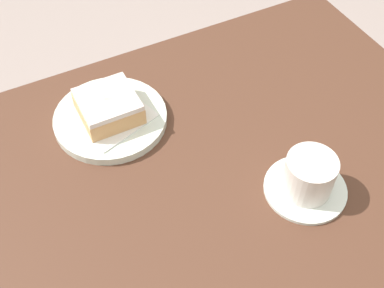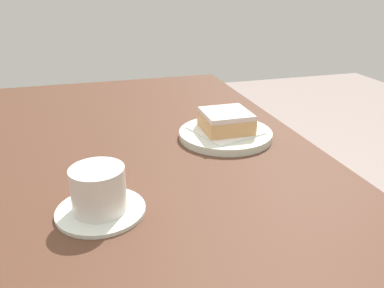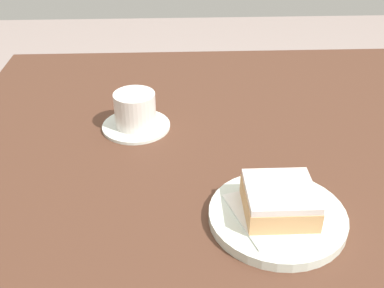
{
  "view_description": "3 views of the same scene",
  "coord_description": "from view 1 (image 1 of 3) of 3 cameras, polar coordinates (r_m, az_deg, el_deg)",
  "views": [
    {
      "loc": [
        0.15,
        0.35,
        1.36
      ],
      "look_at": [
        -0.09,
        -0.11,
        0.75
      ],
      "focal_mm": 47.11,
      "sensor_mm": 36.0,
      "label": 1
    },
    {
      "loc": [
        -0.73,
        0.03,
        1.02
      ],
      "look_at": [
        -0.1,
        -0.15,
        0.74
      ],
      "focal_mm": 36.69,
      "sensor_mm": 36.0,
      "label": 2
    },
    {
      "loc": [
        -0.14,
        -0.76,
        1.16
      ],
      "look_at": [
        -0.12,
        -0.08,
        0.73
      ],
      "focal_mm": 43.34,
      "sensor_mm": 36.0,
      "label": 3
    }
  ],
  "objects": [
    {
      "name": "table",
      "position": [
        0.82,
        -1.93,
        -12.68
      ],
      "size": [
        1.13,
        0.84,
        0.7
      ],
      "color": "#4E2E20",
      "rests_on": "ground_plane"
    },
    {
      "name": "coffee_cup",
      "position": [
        0.79,
        13.05,
        -3.72
      ],
      "size": [
        0.13,
        0.13,
        0.07
      ],
      "color": "silver",
      "rests_on": "table"
    },
    {
      "name": "plate_glazed_square",
      "position": [
        0.9,
        -9.42,
        2.79
      ],
      "size": [
        0.2,
        0.2,
        0.02
      ],
      "primitive_type": "cylinder",
      "color": "silver",
      "rests_on": "table"
    },
    {
      "name": "donut_glazed_square",
      "position": [
        0.88,
        -9.68,
        4.18
      ],
      "size": [
        0.1,
        0.1,
        0.04
      ],
      "color": "tan",
      "rests_on": "napkin_glazed_square"
    },
    {
      "name": "napkin_glazed_square",
      "position": [
        0.89,
        -9.5,
        3.19
      ],
      "size": [
        0.15,
        0.15,
        0.0
      ],
      "primitive_type": "cube",
      "rotation": [
        0.0,
        0.0,
        0.31
      ],
      "color": "white",
      "rests_on": "plate_glazed_square"
    }
  ]
}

